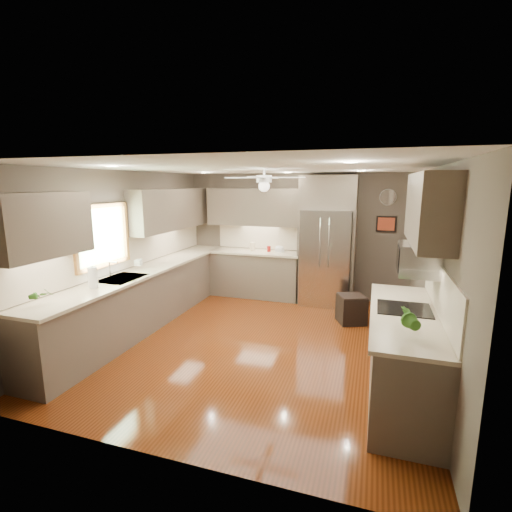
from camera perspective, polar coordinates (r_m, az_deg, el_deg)
The scene contains 26 objects.
floor at distance 5.62m, azimuth 0.25°, elevation -13.03°, with size 5.00×5.00×0.00m, color #481E09.
ceiling at distance 5.13m, azimuth 0.28°, elevation 13.36°, with size 5.00×5.00×0.00m, color white.
wall_back at distance 7.62m, azimuth 5.97°, elevation 3.13°, with size 4.50×4.50×0.00m, color brown.
wall_front at distance 3.03m, azimuth -14.38°, elevation -9.40°, with size 4.50×4.50×0.00m, color brown.
wall_left at distance 6.28m, azimuth -19.70°, elevation 0.84°, with size 5.00×5.00×0.00m, color brown.
wall_right at distance 5.05m, azimuth 25.42°, elevation -1.96°, with size 5.00×5.00×0.00m, color brown.
canister_c at distance 7.61m, azimuth -0.55°, elevation 1.50°, with size 0.10×0.10×0.17m, color beige.
canister_d at distance 7.50m, azimuth 1.99°, elevation 1.12°, with size 0.08×0.08×0.11m, color maroon.
soap_bottle at distance 6.31m, azimuth -17.52°, elevation -0.92°, with size 0.09×0.09×0.20m, color white.
potted_plant_left at distance 4.81m, azimuth -30.02°, elevation -5.17°, with size 0.14×0.09×0.27m, color #2B5D1A.
potted_plant_right at distance 3.63m, azimuth 22.58°, elevation -8.92°, with size 0.18×0.15×0.33m, color #2B5D1A.
bowl at distance 7.47m, azimuth 3.60°, elevation 0.79°, with size 0.21×0.21×0.05m, color beige.
left_run at distance 6.40m, azimuth -16.32°, elevation -5.82°, with size 0.65×4.70×1.45m.
back_run at distance 7.67m, azimuth 0.09°, elevation -2.59°, with size 1.85×0.65×1.45m.
uppers at distance 6.07m, azimuth -4.41°, elevation 7.04°, with size 4.50×4.70×0.95m.
window at distance 5.84m, azimuth -22.62°, elevation 2.89°, with size 0.05×1.12×0.92m.
sink at distance 5.77m, azimuth -19.96°, elevation -3.52°, with size 0.50×0.70×0.32m.
refrigerator at distance 7.18m, azimuth 10.86°, elevation 2.01°, with size 1.06×0.75×2.45m.
right_run at distance 4.49m, azimuth 21.72°, elevation -13.54°, with size 0.70×2.20×1.45m.
microwave at distance 4.44m, azimuth 23.68°, elevation -0.43°, with size 0.43×0.55×0.34m.
ceiling_fan at distance 5.42m, azimuth 1.26°, elevation 11.47°, with size 1.18×1.18×0.32m.
recessed_lights at distance 5.53m, azimuth 1.16°, elevation 13.14°, with size 2.84×3.14×0.01m.
wall_clock at distance 7.38m, azimuth 19.64°, elevation 8.53°, with size 0.30×0.03×0.30m.
framed_print at distance 7.41m, azimuth 19.39°, elevation 4.67°, with size 0.36×0.03×0.30m.
stool at distance 6.45m, azimuth 14.45°, elevation -7.87°, with size 0.55×0.55×0.48m.
paper_towel at distance 5.34m, azimuth -23.81°, elevation -3.03°, with size 0.12×0.12×0.30m.
Camera 1 is at (1.55, -4.89, 2.29)m, focal length 26.00 mm.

